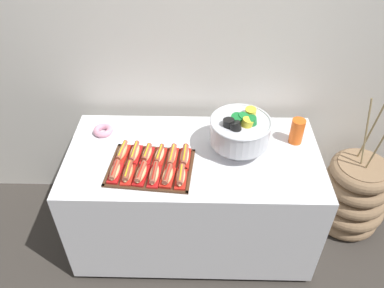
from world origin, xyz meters
The scene contains 20 objects.
ground_plane centered at (0.00, 0.00, 0.00)m, with size 10.00×10.00×0.00m, color #38332D.
back_wall centered at (0.00, 0.53, 1.30)m, with size 6.00×0.10×2.60m, color silver.
buffet_table centered at (0.00, 0.00, 0.41)m, with size 1.55×0.78×0.78m.
floor_vase centered at (1.14, 0.16, 0.28)m, with size 0.50×0.50×1.09m.
serving_tray centered at (-0.24, -0.13, 0.79)m, with size 0.51×0.40×0.01m.
hot_dog_0 centered at (-0.44, -0.20, 0.82)m, with size 0.07×0.16×0.06m.
hot_dog_1 centered at (-0.36, -0.20, 0.82)m, with size 0.07×0.18×0.06m.
hot_dog_2 centered at (-0.29, -0.21, 0.82)m, with size 0.09×0.18×0.06m.
hot_dog_3 centered at (-0.21, -0.22, 0.82)m, with size 0.07×0.18×0.06m.
hot_dog_4 centered at (-0.14, -0.22, 0.82)m, with size 0.09×0.16×0.06m.
hot_dog_5 centered at (-0.06, -0.23, 0.82)m, with size 0.07×0.17×0.06m.
hot_dog_6 centered at (-0.42, -0.03, 0.82)m, with size 0.08×0.17×0.06m.
hot_dog_7 centered at (-0.35, -0.04, 0.82)m, with size 0.08×0.18×0.06m.
hot_dog_8 centered at (-0.27, -0.05, 0.82)m, with size 0.08×0.16×0.06m.
hot_dog_9 centered at (-0.20, -0.05, 0.82)m, with size 0.08×0.16×0.06m.
hot_dog_10 centered at (-0.12, -0.06, 0.82)m, with size 0.07×0.18×0.06m.
hot_dog_11 centered at (-0.05, -0.07, 0.82)m, with size 0.07×0.19×0.06m.
punch_bowl centered at (0.27, 0.05, 0.93)m, with size 0.36×0.36×0.26m.
cup_stack centered at (0.64, 0.13, 0.86)m, with size 0.08×0.08×0.16m.
donut centered at (-0.59, 0.19, 0.80)m, with size 0.13×0.13×0.04m.
Camera 1 is at (0.03, -1.73, 2.31)m, focal length 35.61 mm.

